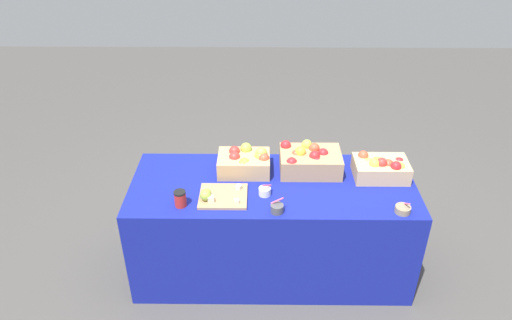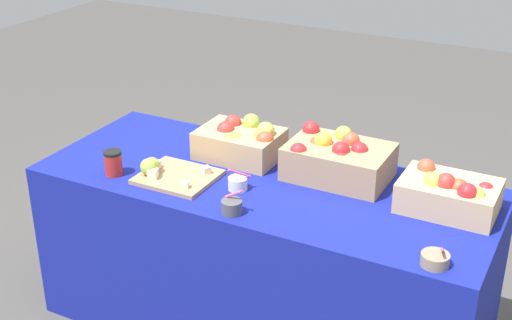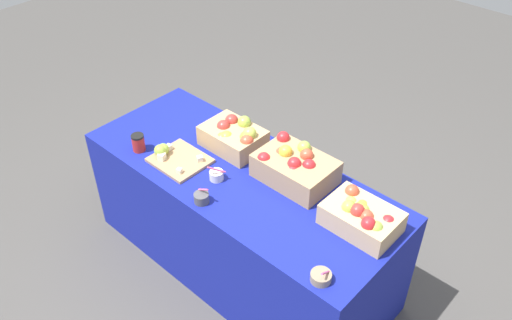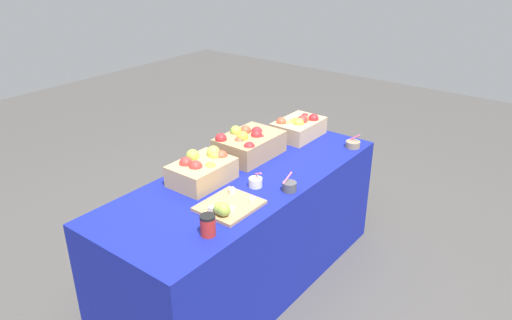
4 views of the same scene
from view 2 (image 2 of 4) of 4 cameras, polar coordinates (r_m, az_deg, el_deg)
table at (r=3.12m, az=0.65°, el=-7.66°), size 1.90×0.76×0.74m
apple_crate_left at (r=2.77m, az=15.22°, el=-2.55°), size 0.36×0.25×0.16m
apple_crate_middle at (r=2.94m, az=6.54°, el=0.10°), size 0.42×0.29×0.19m
apple_crate_right at (r=3.10m, az=-1.20°, el=1.51°), size 0.35×0.26×0.18m
cutting_board_front at (r=2.95m, az=-6.97°, el=-1.08°), size 0.30×0.27×0.09m
sample_bowl_near at (r=2.67m, az=-1.95°, el=-3.76°), size 0.08×0.08×0.10m
sample_bowl_mid at (r=2.84m, az=-1.47°, el=-1.87°), size 0.08×0.09×0.11m
sample_bowl_far at (r=2.45m, az=14.16°, el=-7.73°), size 0.10×0.10×0.09m
coffee_cup at (r=3.01m, az=-11.37°, el=-0.23°), size 0.07×0.07×0.11m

